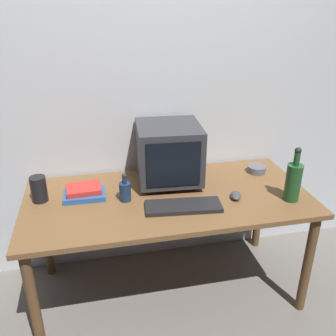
# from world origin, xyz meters

# --- Properties ---
(ground_plane) EXTENTS (6.00, 6.00, 0.00)m
(ground_plane) POSITION_xyz_m (0.00, 0.00, 0.00)
(ground_plane) COLOR slate
(back_wall) EXTENTS (4.00, 0.08, 2.50)m
(back_wall) POSITION_xyz_m (0.00, 0.45, 1.25)
(back_wall) COLOR silver
(back_wall) RESTS_ON ground
(desk) EXTENTS (1.67, 0.78, 0.71)m
(desk) POSITION_xyz_m (0.00, 0.00, 0.63)
(desk) COLOR brown
(desk) RESTS_ON ground
(crt_monitor) EXTENTS (0.41, 0.41, 0.37)m
(crt_monitor) POSITION_xyz_m (0.04, 0.19, 0.90)
(crt_monitor) COLOR #333338
(crt_monitor) RESTS_ON desk
(keyboard) EXTENTS (0.43, 0.19, 0.02)m
(keyboard) POSITION_xyz_m (0.05, -0.16, 0.72)
(keyboard) COLOR black
(keyboard) RESTS_ON desk
(computer_mouse) EXTENTS (0.09, 0.11, 0.04)m
(computer_mouse) POSITION_xyz_m (0.38, -0.11, 0.73)
(computer_mouse) COLOR #3F3F47
(computer_mouse) RESTS_ON desk
(bottle_tall) EXTENTS (0.09, 0.09, 0.32)m
(bottle_tall) POSITION_xyz_m (0.68, -0.19, 0.83)
(bottle_tall) COLOR #1E4C23
(bottle_tall) RESTS_ON desk
(bottle_short) EXTENTS (0.07, 0.07, 0.17)m
(bottle_short) POSITION_xyz_m (-0.25, 0.00, 0.77)
(bottle_short) COLOR navy
(bottle_short) RESTS_ON desk
(book_stack) EXTENTS (0.24, 0.18, 0.06)m
(book_stack) POSITION_xyz_m (-0.48, 0.09, 0.74)
(book_stack) COLOR #28569E
(book_stack) RESTS_ON desk
(cd_spindle) EXTENTS (0.12, 0.12, 0.04)m
(cd_spindle) POSITION_xyz_m (0.64, 0.19, 0.73)
(cd_spindle) COLOR #595B66
(cd_spindle) RESTS_ON desk
(metal_canister) EXTENTS (0.09, 0.09, 0.15)m
(metal_canister) POSITION_xyz_m (-0.73, 0.10, 0.79)
(metal_canister) COLOR black
(metal_canister) RESTS_ON desk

